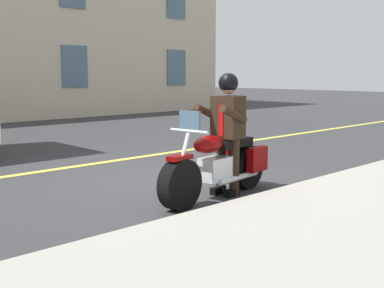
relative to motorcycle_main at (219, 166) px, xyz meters
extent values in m
plane|color=#333335|center=(-0.31, -1.39, -0.45)|extent=(80.00, 80.00, 0.00)
cube|color=#E5DB4C|center=(-0.31, -3.39, -0.45)|extent=(60.00, 0.16, 0.01)
cylinder|color=black|center=(0.84, 0.11, -0.12)|extent=(0.68, 0.28, 0.66)
cylinder|color=black|center=(-0.70, -0.09, -0.12)|extent=(0.68, 0.28, 0.66)
cube|color=silver|center=(0.05, 0.00, -0.03)|extent=(0.59, 0.35, 0.32)
ellipsoid|color=#720505|center=(0.24, 0.03, 0.33)|extent=(0.59, 0.35, 0.24)
cube|color=black|center=(-0.30, -0.04, 0.29)|extent=(0.73, 0.37, 0.12)
cube|color=#720505|center=(-0.68, 0.13, 0.03)|extent=(0.41, 0.17, 0.36)
cube|color=#720505|center=(-0.62, -0.31, 0.03)|extent=(0.41, 0.17, 0.36)
cylinder|color=silver|center=(0.82, 0.10, 0.15)|extent=(0.35, 0.09, 0.76)
cylinder|color=silver|center=(0.66, 0.08, 0.55)|extent=(0.11, 0.60, 0.04)
cube|color=#720505|center=(0.84, 0.11, 0.23)|extent=(0.38, 0.21, 0.06)
cylinder|color=silver|center=(-0.27, 0.12, -0.19)|extent=(0.90, 0.20, 0.08)
cube|color=slate|center=(0.64, 0.08, 0.67)|extent=(0.08, 0.32, 0.28)
cylinder|color=black|center=(-0.22, 0.09, -0.03)|extent=(0.14, 0.14, 0.84)
cube|color=black|center=(-0.16, 0.10, -0.40)|extent=(0.27, 0.14, 0.10)
cylinder|color=black|center=(-0.19, -0.15, -0.03)|extent=(0.14, 0.14, 0.84)
cube|color=black|center=(-0.13, -0.14, -0.40)|extent=(0.27, 0.14, 0.10)
cube|color=black|center=(-0.20, -0.03, 0.67)|extent=(0.37, 0.44, 0.60)
cube|color=red|center=(-0.04, -0.01, 0.63)|extent=(0.03, 0.07, 0.44)
cylinder|color=black|center=(-0.05, 0.21, 0.73)|extent=(0.56, 0.17, 0.28)
cylinder|color=black|center=(0.00, -0.22, 0.73)|extent=(0.56, 0.17, 0.28)
sphere|color=tan|center=(-0.20, -0.03, 1.10)|extent=(0.22, 0.22, 0.22)
sphere|color=black|center=(-0.20, -0.03, 1.15)|extent=(0.28, 0.28, 0.28)
cube|color=slate|center=(-10.19, -12.36, 1.55)|extent=(1.10, 0.06, 1.60)
cube|color=slate|center=(-4.93, -12.36, 1.55)|extent=(1.10, 0.06, 1.60)
cube|color=slate|center=(-10.19, -12.36, 4.55)|extent=(1.10, 0.06, 1.60)
camera|label=1|loc=(4.89, 4.60, 1.28)|focal=45.58mm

